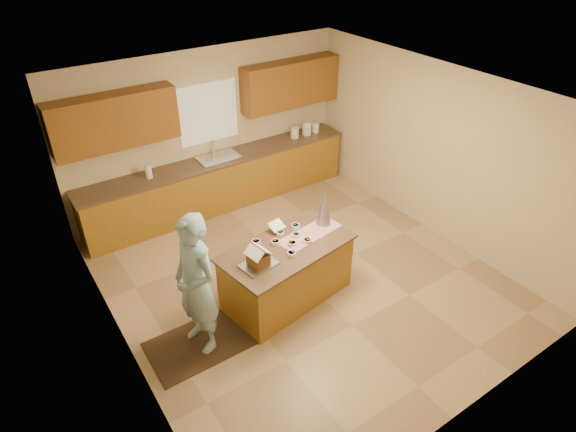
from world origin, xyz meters
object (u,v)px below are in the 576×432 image
(island_base, at_px, (287,273))
(boy, at_px, (196,285))
(gingerbread_house, at_px, (258,257))
(tinsel_tree, at_px, (324,208))

(island_base, height_order, boy, boy)
(island_base, relative_size, gingerbread_house, 5.65)
(gingerbread_house, bearing_deg, tinsel_tree, 13.17)
(tinsel_tree, relative_size, gingerbread_house, 1.72)
(tinsel_tree, bearing_deg, boy, -172.45)
(boy, xyz_separation_m, gingerbread_house, (0.82, -0.01, 0.06))
(boy, relative_size, gingerbread_house, 6.12)
(island_base, relative_size, boy, 0.92)
(gingerbread_house, bearing_deg, island_base, 14.07)
(boy, bearing_deg, tinsel_tree, 85.60)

